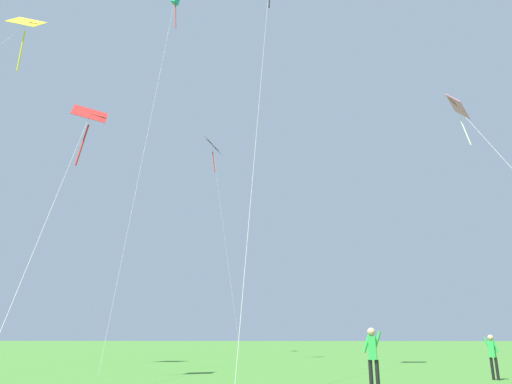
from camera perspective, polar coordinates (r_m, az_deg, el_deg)
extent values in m
cube|color=black|center=(49.30, -5.19, 5.59)|extent=(1.65, 2.63, 1.80)
cylinder|color=#3F382D|center=(49.30, -5.19, 5.59)|extent=(1.19, 1.36, 0.87)
cylinder|color=red|center=(48.59, -5.07, 3.61)|extent=(0.41, 0.13, 2.23)
cylinder|color=silver|center=(43.92, -3.74, -5.58)|extent=(3.59, 4.46, 20.10)
cylinder|color=silver|center=(18.32, 0.44, 11.36)|extent=(0.29, 10.69, 20.20)
cube|color=pink|center=(19.78, 22.92, 9.39)|extent=(0.88, 1.30, 1.00)
cylinder|color=#3F382D|center=(19.78, 22.92, 9.39)|extent=(0.79, 0.48, 0.57)
cylinder|color=silver|center=(19.39, 23.66, 6.77)|extent=(0.32, 0.14, 1.22)
cube|color=yellow|center=(31.51, -25.72, 17.84)|extent=(1.87, 1.06, 1.40)
cylinder|color=#3F382D|center=(31.51, -25.72, 17.84)|extent=(1.53, 0.33, 0.59)
cylinder|color=yellow|center=(30.49, -26.24, 14.90)|extent=(0.13, 0.18, 2.58)
cube|color=teal|center=(35.96, -9.61, 21.66)|extent=(0.56, 0.61, 0.60)
cylinder|color=red|center=(35.13, -9.59, 20.16)|extent=(0.28, 0.22, 2.26)
cylinder|color=silver|center=(26.46, -12.76, 7.10)|extent=(0.30, 8.22, 24.01)
cube|color=red|center=(19.81, -19.22, 8.83)|extent=(1.39, 1.30, 0.93)
cylinder|color=#3F382D|center=(19.81, -19.22, 8.83)|extent=(1.19, 0.44, 0.27)
cylinder|color=red|center=(19.25, -20.03, 5.33)|extent=(0.32, 0.30, 1.74)
cylinder|color=silver|center=(14.27, -23.23, -1.79)|extent=(2.39, 8.10, 9.61)
cylinder|color=black|center=(14.15, 14.31, -20.51)|extent=(0.11, 0.11, 0.82)
cylinder|color=black|center=(14.16, 13.57, -20.55)|extent=(0.11, 0.11, 0.82)
cube|color=green|center=(14.12, 13.72, -17.62)|extent=(0.24, 0.23, 0.62)
cylinder|color=green|center=(14.11, 14.22, -16.96)|extent=(0.29, 0.14, 0.58)
cylinder|color=green|center=(14.13, 13.13, -17.04)|extent=(0.29, 0.14, 0.58)
sphere|color=tan|center=(14.12, 13.60, -15.92)|extent=(0.23, 0.23, 0.23)
cylinder|color=black|center=(19.47, 26.37, -18.36)|extent=(0.10, 0.10, 0.74)
cylinder|color=black|center=(19.43, 26.83, -18.31)|extent=(0.10, 0.10, 0.74)
cube|color=green|center=(19.42, 26.34, -16.45)|extent=(0.25, 0.25, 0.55)
cylinder|color=green|center=(19.45, 25.95, -16.09)|extent=(0.24, 0.21, 0.52)
cylinder|color=green|center=(19.39, 26.63, -16.00)|extent=(0.24, 0.21, 0.52)
sphere|color=tan|center=(19.42, 26.19, -15.34)|extent=(0.20, 0.20, 0.20)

